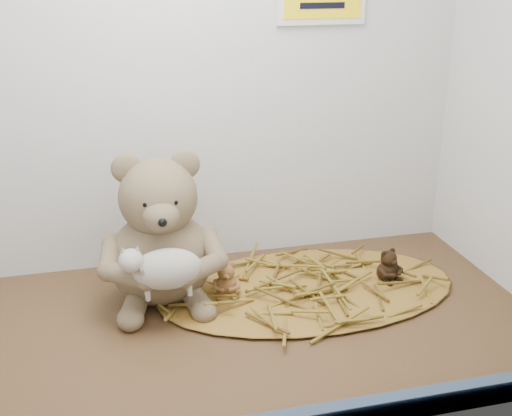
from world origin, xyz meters
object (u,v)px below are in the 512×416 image
object	(u,v)px
toy_lamb	(167,269)
mini_teddy_brown	(388,264)
main_teddy	(160,228)
mini_teddy_tan	(226,277)

from	to	relation	value
toy_lamb	mini_teddy_brown	distance (cm)	44.57
main_teddy	mini_teddy_brown	size ratio (longest dim) A/B	4.39
toy_lamb	mini_teddy_brown	world-z (taller)	toy_lamb
mini_teddy_tan	mini_teddy_brown	xyz separation A→B (cm)	(32.16, -1.96, -0.07)
main_teddy	toy_lamb	xyz separation A→B (cm)	(0.00, -10.33, -3.31)
main_teddy	mini_teddy_tan	distance (cm)	15.58
toy_lamb	mini_teddy_brown	bearing A→B (deg)	6.82
mini_teddy_tan	main_teddy	bearing A→B (deg)	176.87
toy_lamb	mini_teddy_tan	size ratio (longest dim) A/B	2.32
main_teddy	mini_teddy_tan	size ratio (longest dim) A/B	4.30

